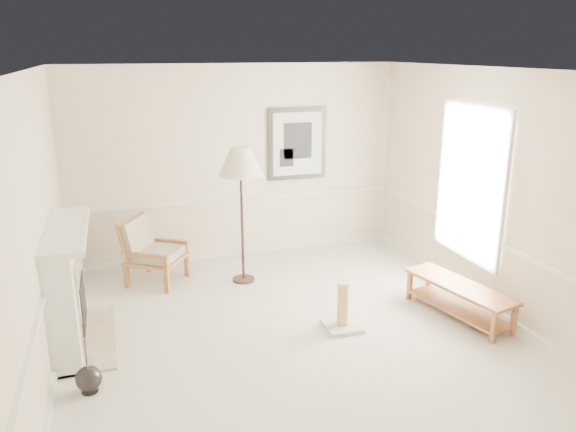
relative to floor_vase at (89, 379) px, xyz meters
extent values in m
plane|color=silver|center=(2.15, 0.45, -0.13)|extent=(5.50, 5.50, 0.00)
cube|color=beige|center=(2.15, 3.20, 1.32)|extent=(5.00, 0.04, 2.90)
cube|color=beige|center=(2.15, -2.30, 1.32)|extent=(5.00, 0.04, 2.90)
cube|color=beige|center=(-0.35, 0.45, 1.32)|extent=(0.04, 5.50, 2.90)
cube|color=beige|center=(4.65, 0.45, 1.32)|extent=(0.04, 5.50, 2.90)
cube|color=white|center=(2.15, 0.45, 2.77)|extent=(5.00, 5.50, 0.04)
cube|color=white|center=(2.15, 3.18, -0.08)|extent=(4.95, 0.04, 0.10)
cube|color=white|center=(2.15, 3.18, 0.77)|extent=(4.95, 0.04, 0.05)
cube|color=white|center=(4.61, 0.85, 1.37)|extent=(0.03, 1.20, 1.80)
cube|color=white|center=(4.60, 0.85, 1.37)|extent=(0.05, 1.34, 1.94)
cube|color=black|center=(3.10, 3.17, 1.57)|extent=(0.92, 0.04, 1.10)
cube|color=white|center=(3.10, 3.15, 1.57)|extent=(0.78, 0.01, 0.96)
cube|color=black|center=(3.10, 3.14, 1.62)|extent=(0.45, 0.01, 0.55)
cube|color=white|center=(-0.21, 1.05, 0.49)|extent=(0.28, 1.50, 1.25)
cube|color=white|center=(-0.16, 1.05, 1.15)|extent=(0.46, 1.64, 0.06)
cube|color=#C6B28E|center=(-0.07, 1.05, 0.42)|extent=(0.02, 1.05, 0.95)
cube|color=black|center=(-0.06, 1.05, 0.29)|extent=(0.02, 0.62, 0.58)
cube|color=gold|center=(-0.05, 1.05, 0.03)|extent=(0.01, 0.66, 0.05)
cube|color=#C6B28E|center=(-0.05, 1.05, -0.12)|extent=(0.60, 1.50, 0.03)
sphere|color=black|center=(0.00, 0.00, 0.01)|extent=(0.24, 0.24, 0.24)
cylinder|color=black|center=(0.00, 0.00, -0.10)|extent=(0.16, 0.16, 0.07)
cylinder|color=black|center=(0.00, 0.00, 0.33)|extent=(0.03, 0.11, 0.39)
cylinder|color=black|center=(0.00, 0.00, 0.30)|extent=(0.03, 0.13, 0.32)
cylinder|color=black|center=(0.00, 0.00, 0.36)|extent=(0.02, 0.06, 0.45)
cube|color=#A26C34|center=(0.93, 2.05, 0.05)|extent=(0.08, 0.08, 0.37)
cube|color=#A26C34|center=(0.43, 2.37, 0.05)|extent=(0.08, 0.08, 0.37)
cube|color=#A26C34|center=(1.26, 2.55, 0.05)|extent=(0.08, 0.08, 0.37)
cube|color=#A26C34|center=(0.75, 2.87, 0.05)|extent=(0.08, 0.08, 0.37)
cube|color=#A26C34|center=(0.84, 2.46, 0.21)|extent=(0.93, 0.93, 0.05)
cube|color=#A26C34|center=(0.58, 2.63, 0.50)|extent=(0.50, 0.65, 0.53)
cube|color=#A26C34|center=(0.68, 2.21, 0.37)|extent=(0.60, 0.42, 0.05)
cube|color=#A26C34|center=(1.00, 2.71, 0.37)|extent=(0.60, 0.42, 0.05)
cube|color=beige|center=(0.84, 2.46, 0.29)|extent=(0.85, 0.85, 0.12)
cube|color=beige|center=(0.63, 2.60, 0.52)|extent=(0.50, 0.62, 0.47)
cylinder|color=black|center=(1.98, 2.15, -0.12)|extent=(0.30, 0.30, 0.03)
cylinder|color=black|center=(1.98, 2.15, 0.74)|extent=(0.04, 0.04, 1.68)
cone|color=beige|center=(1.98, 2.15, 1.55)|extent=(0.65, 0.65, 0.37)
cube|color=#A26C34|center=(4.19, 0.31, 0.26)|extent=(0.76, 1.51, 0.04)
cube|color=#A26C34|center=(4.19, 0.31, -0.03)|extent=(0.67, 1.39, 0.03)
cube|color=#A26C34|center=(4.19, -0.37, 0.05)|extent=(0.06, 0.06, 0.37)
cube|color=#A26C34|center=(4.51, -0.29, 0.05)|extent=(0.06, 0.06, 0.37)
cube|color=#A26C34|center=(3.88, 0.92, 0.05)|extent=(0.06, 0.06, 0.37)
cube|color=#A26C34|center=(4.20, 1.00, 0.05)|extent=(0.06, 0.06, 0.37)
cube|color=beige|center=(2.75, 0.45, -0.11)|extent=(0.41, 0.41, 0.05)
cylinder|color=#DCC471|center=(2.75, 0.45, 0.16)|extent=(0.13, 0.13, 0.48)
cylinder|color=beige|center=(2.75, 0.45, 0.42)|extent=(0.15, 0.15, 0.04)
camera|label=1|loc=(0.40, -4.93, 2.96)|focal=35.00mm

